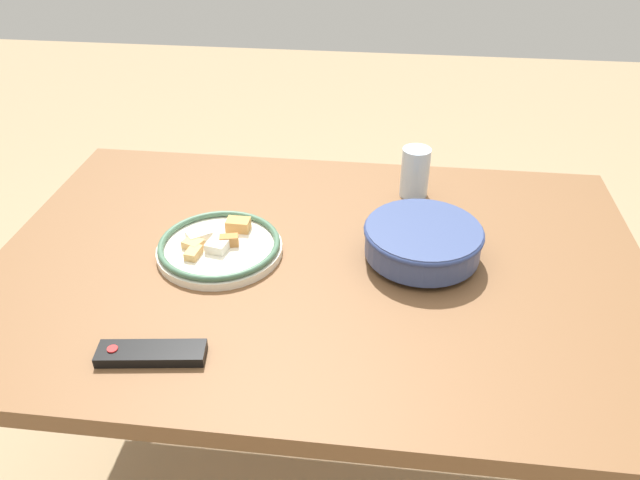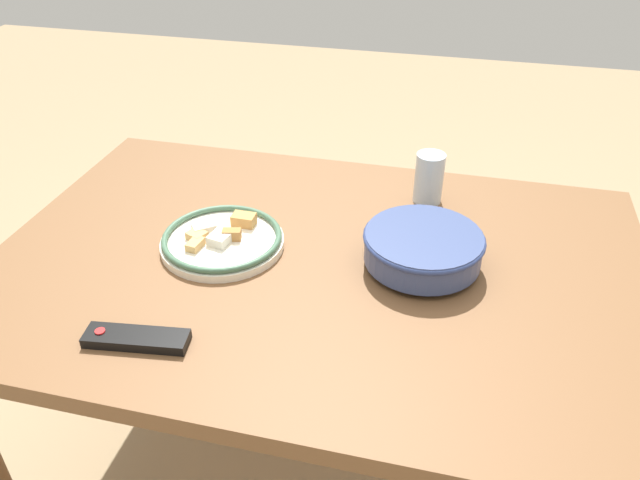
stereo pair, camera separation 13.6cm
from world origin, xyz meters
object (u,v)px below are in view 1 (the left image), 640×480
at_px(food_plate, 220,245).
at_px(drinking_glass, 415,172).
at_px(noodle_bowl, 423,240).
at_px(tv_remote, 151,353).

distance_m(food_plate, drinking_glass, 0.53).
distance_m(noodle_bowl, food_plate, 0.45).
bearing_deg(drinking_glass, tv_remote, 54.32).
height_order(noodle_bowl, tv_remote, noodle_bowl).
bearing_deg(food_plate, tv_remote, 83.56).
relative_size(food_plate, tv_remote, 1.40).
bearing_deg(tv_remote, drinking_glass, -43.13).
bearing_deg(drinking_glass, food_plate, 35.94).
xyz_separation_m(food_plate, tv_remote, (0.04, 0.34, -0.01)).
bearing_deg(drinking_glass, noodle_bowl, 93.20).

